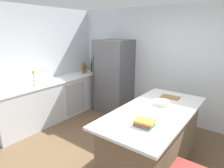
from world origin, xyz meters
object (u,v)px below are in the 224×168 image
Objects in this scene: olive_oil_bottle at (85,68)px; cutting_board at (170,97)px; syrup_bottle at (95,68)px; cookbook_stack at (145,123)px; wine_bottle at (92,67)px; mixing_bowl at (162,103)px; vinegar_bottle at (83,69)px; hot_sauce_bottle at (86,69)px; refrigerator at (114,77)px; kitchen_island at (154,138)px; flower_vase at (34,81)px; sink_faucet at (46,75)px.

olive_oil_bottle reaches higher than cutting_board.
syrup_bottle is at bearing 72.86° from olive_oil_bottle.
cookbook_stack is (2.77, -1.78, -0.08)m from olive_oil_bottle.
wine_bottle is 1.44× the size of cookbook_stack.
mixing_bowl reaches higher than cutting_board.
vinegar_bottle is at bearing 169.24° from cutting_board.
vinegar_bottle is 2.68m from cutting_board.
hot_sauce_bottle reaches higher than cookbook_stack.
cookbook_stack is at bearing -82.13° from mixing_bowl.
wine_bottle reaches higher than mixing_bowl.
olive_oil_bottle is at bearing -171.04° from refrigerator.
hot_sauce_bottle reaches higher than cutting_board.
cutting_board is (2.56, -0.78, -0.13)m from wine_bottle.
kitchen_island is 1.10× the size of refrigerator.
flower_vase is 0.87× the size of wine_bottle.
sink_faucet is 1.24× the size of mixing_bowl.
mixing_bowl is (2.61, 0.58, -0.06)m from flower_vase.
wine_bottle reaches higher than olive_oil_bottle.
syrup_bottle reaches higher than hot_sauce_bottle.
refrigerator is 5.91× the size of cutting_board.
hot_sauce_bottle is 2.79m from cutting_board.
flower_vase is at bearing -88.39° from vinegar_bottle.
flower_vase is at bearing -90.79° from wine_bottle.
vinegar_bottle is 2.80m from mixing_bowl.
cookbook_stack is at bearing -36.30° from wine_bottle.
hot_sauce_bottle is at bearing 91.32° from sink_faucet.
sink_faucet reaches higher than cutting_board.
olive_oil_bottle is 1.17× the size of cookbook_stack.
kitchen_island is 8.44× the size of mixing_bowl.
sink_faucet is 2.75m from cutting_board.
wine_bottle is at bearing 155.23° from mixing_bowl.
refrigerator is 1.64m from sink_faucet.
hot_sauce_bottle is at bearing 146.50° from cookbook_stack.
flower_vase is 1.08× the size of olive_oil_bottle.
cutting_board is at bearing 96.30° from cookbook_stack.
refrigerator reaches higher than kitchen_island.
refrigerator is 0.82m from syrup_bottle.
cookbook_stack is at bearing -79.23° from kitchen_island.
wine_bottle reaches higher than cookbook_stack.
syrup_bottle is 0.11m from wine_bottle.
olive_oil_bottle is 0.96× the size of cutting_board.
olive_oil_bottle is at bearing -111.49° from wine_bottle.
olive_oil_bottle is 0.08m from vinegar_bottle.
olive_oil_bottle is (0.07, -0.10, 0.03)m from hot_sauce_bottle.
refrigerator is 2.11m from mixing_bowl.
olive_oil_bottle is at bearing 147.28° from cookbook_stack.
vinegar_bottle reaches higher than mixing_bowl.
mixing_bowl is (2.58, -1.19, -0.11)m from wine_bottle.
hot_sauce_bottle is at bearing 154.02° from kitchen_island.
hot_sauce_bottle is at bearing -145.04° from wine_bottle.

